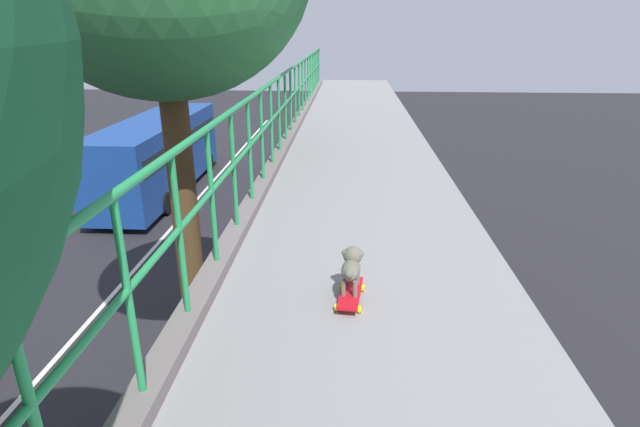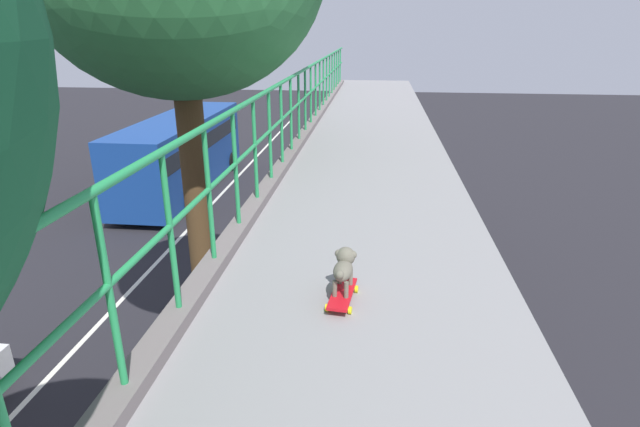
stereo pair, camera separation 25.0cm
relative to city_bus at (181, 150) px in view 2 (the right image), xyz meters
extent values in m
cylinder|color=#269852|center=(7.59, -19.52, 4.06)|extent=(0.04, 0.04, 1.17)
cylinder|color=#269852|center=(7.59, -18.68, 4.06)|extent=(0.04, 0.04, 1.17)
cylinder|color=#269852|center=(7.59, -17.84, 4.06)|extent=(0.04, 0.04, 1.17)
cylinder|color=#269852|center=(7.59, -17.01, 4.06)|extent=(0.04, 0.04, 1.17)
cylinder|color=#269852|center=(7.59, -16.17, 4.06)|extent=(0.04, 0.04, 1.17)
cylinder|color=#269852|center=(7.59, -15.33, 4.06)|extent=(0.04, 0.04, 1.17)
cylinder|color=#269852|center=(7.59, -14.49, 4.06)|extent=(0.04, 0.04, 1.17)
cylinder|color=#269852|center=(7.59, -13.65, 4.06)|extent=(0.04, 0.04, 1.17)
cylinder|color=#269852|center=(7.59, -12.81, 4.06)|extent=(0.04, 0.04, 1.17)
cylinder|color=#269852|center=(7.59, -11.97, 4.06)|extent=(0.04, 0.04, 1.17)
cylinder|color=#269852|center=(7.59, -11.14, 4.06)|extent=(0.04, 0.04, 1.17)
cylinder|color=#269852|center=(7.59, -10.30, 4.06)|extent=(0.04, 0.04, 1.17)
cylinder|color=#269852|center=(7.59, -9.46, 4.06)|extent=(0.04, 0.04, 1.17)
cylinder|color=#269852|center=(7.59, -8.62, 4.06)|extent=(0.04, 0.04, 1.17)
cylinder|color=#269852|center=(7.59, -7.78, 4.06)|extent=(0.04, 0.04, 1.17)
cylinder|color=#269852|center=(7.59, -6.94, 4.06)|extent=(0.04, 0.04, 1.17)
cylinder|color=#269852|center=(7.59, -6.10, 4.06)|extent=(0.04, 0.04, 1.17)
cylinder|color=#269852|center=(7.59, -5.27, 4.06)|extent=(0.04, 0.04, 1.17)
cylinder|color=#269852|center=(7.59, -4.43, 4.06)|extent=(0.04, 0.04, 1.17)
cylinder|color=#269852|center=(7.59, -3.59, 4.06)|extent=(0.04, 0.04, 1.17)
cylinder|color=#269852|center=(7.59, -2.75, 4.06)|extent=(0.04, 0.04, 1.17)
cube|color=navy|center=(0.00, 0.00, -0.08)|extent=(2.60, 10.44, 3.13)
cube|color=black|center=(0.00, 0.00, 0.47)|extent=(2.62, 9.61, 0.70)
cylinder|color=black|center=(1.25, 3.65, -1.45)|extent=(0.28, 0.96, 0.96)
cylinder|color=black|center=(-1.25, 3.65, -1.45)|extent=(0.28, 0.96, 0.96)
cylinder|color=black|center=(1.25, -2.88, -1.45)|extent=(0.28, 0.96, 0.96)
cylinder|color=black|center=(-1.25, -2.88, -1.45)|extent=(0.28, 0.96, 0.96)
cylinder|color=brown|center=(5.73, -13.33, 1.57)|extent=(0.49, 0.49, 7.00)
cube|color=red|center=(8.77, -18.29, 3.44)|extent=(0.21, 0.52, 0.02)
cylinder|color=yellow|center=(8.88, -18.13, 3.40)|extent=(0.03, 0.06, 0.06)
cylinder|color=yellow|center=(8.70, -18.12, 3.40)|extent=(0.03, 0.06, 0.06)
cylinder|color=yellow|center=(8.84, -18.46, 3.40)|extent=(0.03, 0.06, 0.06)
cylinder|color=yellow|center=(8.67, -18.45, 3.40)|extent=(0.03, 0.06, 0.06)
cylinder|color=#6A6656|center=(8.83, -18.16, 3.52)|extent=(0.04, 0.04, 0.13)
cylinder|color=#6A6656|center=(8.74, -18.15, 3.52)|extent=(0.04, 0.04, 0.13)
cylinder|color=#6A6656|center=(8.81, -18.37, 3.52)|extent=(0.04, 0.04, 0.13)
cylinder|color=#6A6656|center=(8.72, -18.36, 3.52)|extent=(0.04, 0.04, 0.13)
ellipsoid|color=#6A6656|center=(8.77, -18.26, 3.63)|extent=(0.18, 0.29, 0.14)
sphere|color=#6A6656|center=(8.79, -18.14, 3.70)|extent=(0.15, 0.15, 0.15)
ellipsoid|color=#6C6C47|center=(8.79, -18.07, 3.68)|extent=(0.06, 0.07, 0.05)
sphere|color=#6A6656|center=(8.84, -18.15, 3.71)|extent=(0.06, 0.06, 0.06)
sphere|color=#6A6656|center=(8.73, -18.13, 3.71)|extent=(0.06, 0.06, 0.06)
sphere|color=#6A6656|center=(8.76, -18.40, 3.67)|extent=(0.07, 0.07, 0.07)
camera|label=1|loc=(8.73, -21.74, 5.42)|focal=27.78mm
camera|label=2|loc=(8.98, -21.72, 5.42)|focal=27.78mm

